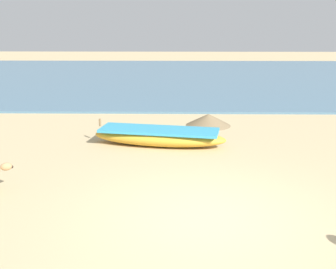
% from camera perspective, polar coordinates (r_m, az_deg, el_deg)
% --- Properties ---
extents(ground, '(80.00, 80.00, 0.00)m').
position_cam_1_polar(ground, '(7.17, 5.29, -11.29)').
color(ground, tan).
extents(sea_water, '(60.00, 20.00, 0.08)m').
position_cam_1_polar(sea_water, '(24.75, 2.23, 7.87)').
color(sea_water, slate).
rests_on(sea_water, ground).
extents(fishing_boat_1, '(3.66, 1.54, 0.65)m').
position_cam_1_polar(fishing_boat_1, '(11.04, -1.25, -0.25)').
color(fishing_boat_1, gold).
rests_on(fishing_boat_1, ground).
extents(debris_pile_0, '(1.79, 1.79, 0.38)m').
position_cam_1_polar(debris_pile_0, '(13.25, 5.52, 2.03)').
color(debris_pile_0, '#7A6647').
rests_on(debris_pile_0, ground).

